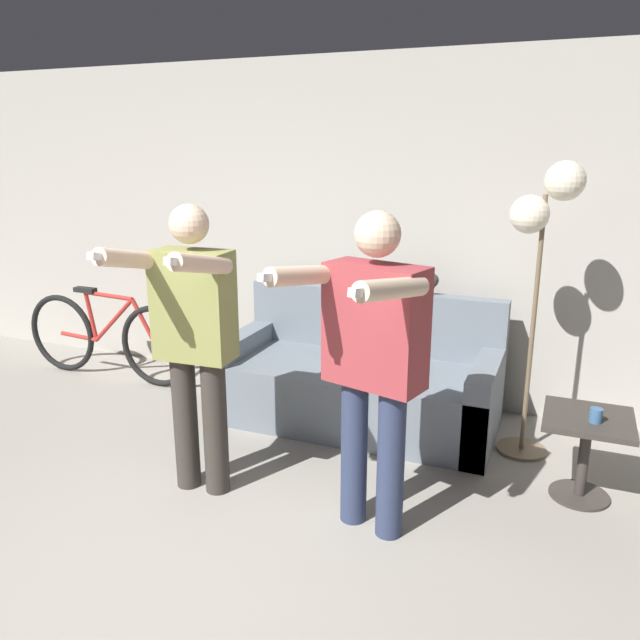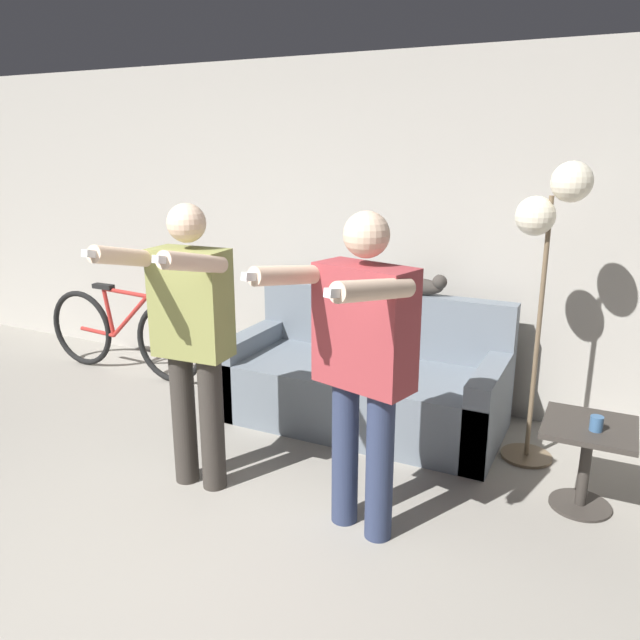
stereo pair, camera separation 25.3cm
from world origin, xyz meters
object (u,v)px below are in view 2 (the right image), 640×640
at_px(person_left, 190,330).
at_px(bicycle, 124,334).
at_px(floor_lamp, 550,227).
at_px(cup, 596,424).
at_px(person_right, 362,354).
at_px(cat, 420,286).
at_px(couch, 364,384).
at_px(side_table, 587,448).

bearing_deg(person_left, bicycle, 140.55).
distance_m(floor_lamp, cup, 1.15).
distance_m(floor_lamp, bicycle, 3.62).
xyz_separation_m(cup, bicycle, (-3.82, 0.58, -0.18)).
height_order(person_left, person_right, person_right).
relative_size(floor_lamp, cup, 23.25).
xyz_separation_m(person_right, bicycle, (-2.75, 1.26, -0.61)).
bearing_deg(floor_lamp, person_right, -119.49).
bearing_deg(person_right, cat, 112.13).
bearing_deg(cup, couch, 159.48).
height_order(cat, floor_lamp, floor_lamp).
bearing_deg(person_left, cat, 59.21).
relative_size(couch, cat, 3.88).
bearing_deg(floor_lamp, side_table, -52.67).
xyz_separation_m(side_table, cup, (0.03, -0.07, 0.18)).
distance_m(cat, side_table, 1.61).
distance_m(person_right, side_table, 1.41).
xyz_separation_m(person_left, floor_lamp, (1.71, 1.20, 0.53)).
relative_size(person_left, floor_lamp, 0.89).
bearing_deg(cat, cup, -35.79).
xyz_separation_m(floor_lamp, side_table, (0.35, -0.46, -1.13)).
height_order(side_table, cup, cup).
distance_m(cat, bicycle, 2.65).
relative_size(side_table, cup, 6.21).
xyz_separation_m(person_left, bicycle, (-1.73, 1.26, -0.60)).
xyz_separation_m(person_right, side_table, (1.03, 0.74, -0.61)).
xyz_separation_m(person_left, side_table, (2.06, 0.75, -0.60)).
bearing_deg(couch, floor_lamp, -2.71).
distance_m(person_right, cup, 1.33).
bearing_deg(side_table, cup, -64.81).
distance_m(couch, cat, 0.82).
bearing_deg(person_left, cup, 14.72).
xyz_separation_m(cat, side_table, (1.23, -0.84, -0.62)).
xyz_separation_m(couch, floor_lamp, (1.17, -0.06, 1.20)).
relative_size(person_left, cup, 20.62).
relative_size(cat, floor_lamp, 0.27).
height_order(person_right, bicycle, person_right).
xyz_separation_m(couch, person_right, (0.49, -1.26, 0.69)).
distance_m(floor_lamp, side_table, 1.27).
relative_size(couch, side_table, 3.94).
bearing_deg(cup, floor_lamp, 125.98).
distance_m(person_left, cup, 2.24).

